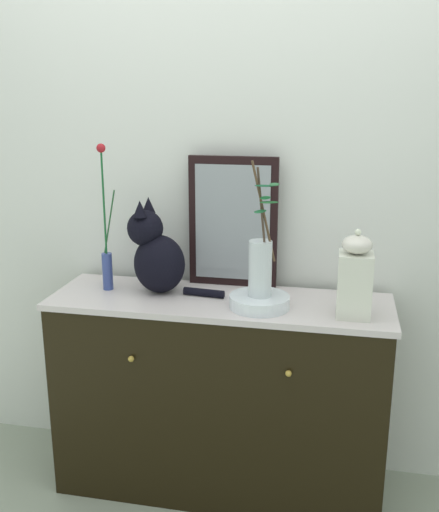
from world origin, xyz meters
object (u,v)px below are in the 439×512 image
jar_lidded_porcelain (355,278)px  vase_slim_green (106,251)px  sideboard (219,395)px  mirror_leaning (233,222)px  cat_sitting (156,254)px  bowl_porcelain (259,302)px  vase_glass_clear (260,264)px

jar_lidded_porcelain → vase_slim_green: bearing=173.9°
sideboard → mirror_leaning: 0.73m
cat_sitting → jar_lidded_porcelain: (0.80, -0.12, -0.01)m
cat_sitting → vase_slim_green: bearing=-176.8°
bowl_porcelain → vase_glass_clear: size_ratio=0.45×
mirror_leaning → cat_sitting: (-0.29, -0.15, -0.11)m
sideboard → mirror_leaning: bearing=84.6°
sideboard → jar_lidded_porcelain: (0.52, -0.08, 0.58)m
sideboard → cat_sitting: cat_sitting is taller
vase_glass_clear → cat_sitting: bearing=166.9°
sideboard → vase_slim_green: 0.77m
sideboard → cat_sitting: (-0.27, 0.04, 0.59)m
mirror_leaning → vase_slim_green: 0.54m
cat_sitting → bowl_porcelain: 0.48m
cat_sitting → vase_slim_green: 0.21m
mirror_leaning → cat_sitting: bearing=-152.6°
sideboard → jar_lidded_porcelain: jar_lidded_porcelain is taller
sideboard → vase_slim_green: vase_slim_green is taller
cat_sitting → sideboard: bearing=-8.1°
sideboard → mirror_leaning: size_ratio=2.50×
vase_slim_green → sideboard: bearing=-3.2°
bowl_porcelain → jar_lidded_porcelain: (0.35, -0.02, 0.13)m
cat_sitting → jar_lidded_porcelain: size_ratio=1.23×
sideboard → jar_lidded_porcelain: bearing=-8.7°
jar_lidded_porcelain → mirror_leaning: bearing=151.8°
vase_glass_clear → mirror_leaning: bearing=121.1°
cat_sitting → vase_glass_clear: bearing=-13.1°
mirror_leaning → jar_lidded_porcelain: 0.59m
mirror_leaning → cat_sitting: mirror_leaning is taller
bowl_porcelain → vase_glass_clear: bearing=-62.4°
mirror_leaning → vase_slim_green: bearing=-162.0°
vase_glass_clear → vase_slim_green: bearing=172.0°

